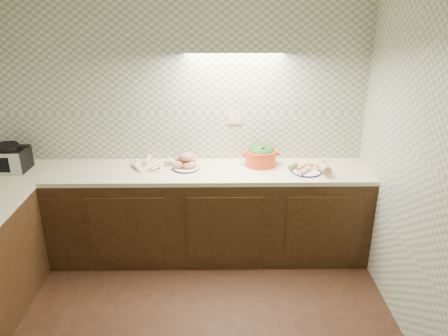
{
  "coord_description": "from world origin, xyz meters",
  "views": [
    {
      "loc": [
        0.39,
        -2.27,
        2.44
      ],
      "look_at": [
        0.44,
        1.25,
        1.02
      ],
      "focal_mm": 35.0,
      "sensor_mm": 36.0,
      "label": 1
    }
  ],
  "objects_px": {
    "parsnip_pile": "(146,165)",
    "veg_plate": "(313,167)",
    "onion_bowl": "(185,160)",
    "toaster_oven": "(7,159)",
    "sweet_potato_plate": "(186,162)",
    "dutch_oven": "(261,155)"
  },
  "relations": [
    {
      "from": "onion_bowl",
      "to": "veg_plate",
      "type": "bearing_deg",
      "value": -10.18
    },
    {
      "from": "sweet_potato_plate",
      "to": "parsnip_pile",
      "type": "bearing_deg",
      "value": 178.98
    },
    {
      "from": "toaster_oven",
      "to": "dutch_oven",
      "type": "distance_m",
      "value": 2.35
    },
    {
      "from": "dutch_oven",
      "to": "veg_plate",
      "type": "relative_size",
      "value": 1.0
    },
    {
      "from": "veg_plate",
      "to": "parsnip_pile",
      "type": "bearing_deg",
      "value": 176.03
    },
    {
      "from": "toaster_oven",
      "to": "parsnip_pile",
      "type": "bearing_deg",
      "value": 2.87
    },
    {
      "from": "toaster_oven",
      "to": "onion_bowl",
      "type": "height_order",
      "value": "toaster_oven"
    },
    {
      "from": "onion_bowl",
      "to": "veg_plate",
      "type": "xyz_separation_m",
      "value": [
        1.19,
        -0.21,
        0.0
      ]
    },
    {
      "from": "toaster_oven",
      "to": "sweet_potato_plate",
      "type": "xyz_separation_m",
      "value": [
        1.64,
        0.02,
        -0.06
      ]
    },
    {
      "from": "toaster_oven",
      "to": "veg_plate",
      "type": "relative_size",
      "value": 0.98
    },
    {
      "from": "veg_plate",
      "to": "onion_bowl",
      "type": "bearing_deg",
      "value": 169.82
    },
    {
      "from": "onion_bowl",
      "to": "dutch_oven",
      "type": "distance_m",
      "value": 0.73
    },
    {
      "from": "dutch_oven",
      "to": "veg_plate",
      "type": "xyz_separation_m",
      "value": [
        0.46,
        -0.19,
        -0.06
      ]
    },
    {
      "from": "parsnip_pile",
      "to": "onion_bowl",
      "type": "xyz_separation_m",
      "value": [
        0.36,
        0.11,
        0.01
      ]
    },
    {
      "from": "parsnip_pile",
      "to": "sweet_potato_plate",
      "type": "bearing_deg",
      "value": -1.02
    },
    {
      "from": "dutch_oven",
      "to": "onion_bowl",
      "type": "bearing_deg",
      "value": 175.17
    },
    {
      "from": "parsnip_pile",
      "to": "dutch_oven",
      "type": "distance_m",
      "value": 1.09
    },
    {
      "from": "parsnip_pile",
      "to": "veg_plate",
      "type": "bearing_deg",
      "value": -3.97
    },
    {
      "from": "parsnip_pile",
      "to": "toaster_oven",
      "type": "bearing_deg",
      "value": -178.65
    },
    {
      "from": "sweet_potato_plate",
      "to": "dutch_oven",
      "type": "height_order",
      "value": "dutch_oven"
    },
    {
      "from": "veg_plate",
      "to": "dutch_oven",
      "type": "bearing_deg",
      "value": 157.97
    },
    {
      "from": "onion_bowl",
      "to": "dutch_oven",
      "type": "bearing_deg",
      "value": -2.02
    }
  ]
}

